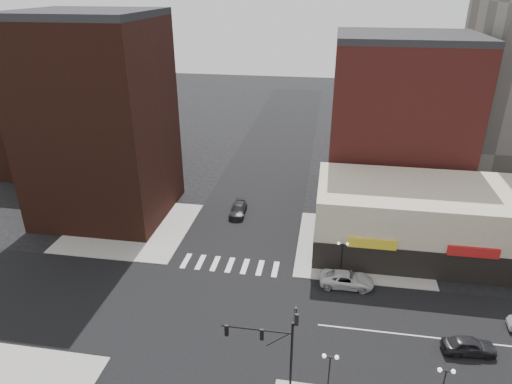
# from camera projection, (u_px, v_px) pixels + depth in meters

# --- Properties ---
(ground) EXTENTS (240.00, 240.00, 0.00)m
(ground) POSITION_uv_depth(u_px,v_px,m) (212.00, 313.00, 43.43)
(ground) COLOR black
(ground) RESTS_ON ground
(road_ew) EXTENTS (200.00, 14.00, 0.02)m
(road_ew) POSITION_uv_depth(u_px,v_px,m) (212.00, 313.00, 43.42)
(road_ew) COLOR black
(road_ew) RESTS_ON ground
(road_ns) EXTENTS (14.00, 200.00, 0.02)m
(road_ns) POSITION_uv_depth(u_px,v_px,m) (212.00, 313.00, 43.42)
(road_ns) COLOR black
(road_ns) RESTS_ON ground
(sidewalk_nw) EXTENTS (15.00, 15.00, 0.12)m
(sidewalk_nw) POSITION_uv_depth(u_px,v_px,m) (131.00, 227.00, 58.55)
(sidewalk_nw) COLOR gray
(sidewalk_nw) RESTS_ON ground
(sidewalk_ne) EXTENTS (15.00, 15.00, 0.12)m
(sidewalk_ne) POSITION_uv_depth(u_px,v_px,m) (361.00, 247.00, 54.22)
(sidewalk_ne) COLOR gray
(sidewalk_ne) RESTS_ON ground
(building_nw) EXTENTS (16.00, 15.00, 25.00)m
(building_nw) POSITION_uv_depth(u_px,v_px,m) (99.00, 123.00, 57.57)
(building_nw) COLOR #351911
(building_nw) RESTS_ON ground
(building_nw_low) EXTENTS (20.00, 18.00, 12.00)m
(building_nw_low) POSITION_uv_depth(u_px,v_px,m) (76.00, 131.00, 76.12)
(building_nw_low) COLOR #351911
(building_nw_low) RESTS_ON ground
(building_ne_midrise) EXTENTS (18.00, 15.00, 22.00)m
(building_ne_midrise) POSITION_uv_depth(u_px,v_px,m) (398.00, 124.00, 62.38)
(building_ne_midrise) COLOR maroon
(building_ne_midrise) RESTS_ON ground
(building_ne_row) EXTENTS (24.20, 12.20, 8.00)m
(building_ne_row) POSITION_uv_depth(u_px,v_px,m) (421.00, 225.00, 52.34)
(building_ne_row) COLOR beige
(building_ne_row) RESTS_ON ground
(traffic_signal) EXTENTS (5.59, 3.09, 7.77)m
(traffic_signal) POSITION_uv_depth(u_px,v_px,m) (279.00, 340.00, 33.25)
(traffic_signal) COLOR black
(traffic_signal) RESTS_ON ground
(street_lamp_se_a) EXTENTS (1.22, 0.32, 4.16)m
(street_lamp_se_a) POSITION_uv_depth(u_px,v_px,m) (330.00, 365.00, 33.24)
(street_lamp_se_a) COLOR black
(street_lamp_se_a) RESTS_ON sidewalk_se
(street_lamp_se_b) EXTENTS (1.22, 0.32, 4.16)m
(street_lamp_se_b) POSITION_uv_depth(u_px,v_px,m) (445.00, 379.00, 32.05)
(street_lamp_se_b) COLOR black
(street_lamp_se_b) RESTS_ON sidewalk_se
(street_lamp_ne) EXTENTS (1.22, 0.32, 4.16)m
(street_lamp_ne) POSITION_uv_depth(u_px,v_px,m) (342.00, 250.00, 47.42)
(street_lamp_ne) COLOR black
(street_lamp_ne) RESTS_ON sidewalk_ne
(white_suv) EXTENTS (5.58, 2.64, 1.54)m
(white_suv) POSITION_uv_depth(u_px,v_px,m) (347.00, 279.00, 47.04)
(white_suv) COLOR silver
(white_suv) RESTS_ON ground
(dark_sedan_east) EXTENTS (4.58, 2.21, 1.51)m
(dark_sedan_east) POSITION_uv_depth(u_px,v_px,m) (469.00, 346.00, 38.51)
(dark_sedan_east) COLOR black
(dark_sedan_east) RESTS_ON ground
(dark_sedan_north) EXTENTS (2.19, 5.00, 1.43)m
(dark_sedan_north) POSITION_uv_depth(u_px,v_px,m) (238.00, 209.00, 61.62)
(dark_sedan_north) COLOR black
(dark_sedan_north) RESTS_ON ground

